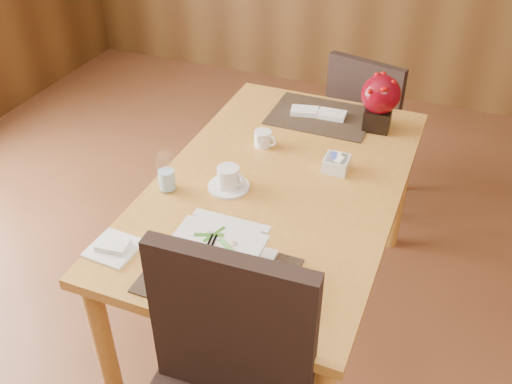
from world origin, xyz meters
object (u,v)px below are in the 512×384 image
at_px(berry_decor, 380,99).
at_px(bread_plate, 114,248).
at_px(dining_table, 279,201).
at_px(soup_setting, 216,259).
at_px(water_glass, 166,172).
at_px(sugar_caddy, 336,164).
at_px(far_chair, 369,124).
at_px(creamer_jug, 263,139).
at_px(coffee_cup, 228,179).

bearing_deg(berry_decor, bread_plate, -119.48).
xyz_separation_m(dining_table, soup_setting, (-0.01, -0.54, 0.16)).
bearing_deg(dining_table, berry_decor, 64.62).
height_order(soup_setting, berry_decor, berry_decor).
xyz_separation_m(dining_table, water_glass, (-0.37, -0.20, 0.17)).
bearing_deg(sugar_caddy, water_glass, -146.78).
xyz_separation_m(bread_plate, far_chair, (0.52, 1.57, -0.25)).
bearing_deg(water_glass, creamer_jug, 62.85).
distance_m(soup_setting, berry_decor, 1.12).
relative_size(soup_setting, coffee_cup, 1.93).
height_order(soup_setting, sugar_caddy, soup_setting).
distance_m(coffee_cup, berry_decor, 0.78).
bearing_deg(creamer_jug, bread_plate, -91.83).
height_order(soup_setting, coffee_cup, soup_setting).
bearing_deg(creamer_jug, sugar_caddy, 2.82).
bearing_deg(dining_table, coffee_cup, -145.76).
height_order(soup_setting, bread_plate, soup_setting).
relative_size(sugar_caddy, far_chair, 0.11).
height_order(water_glass, sugar_caddy, water_glass).
xyz_separation_m(sugar_caddy, far_chair, (-0.03, 0.85, -0.27)).
bearing_deg(coffee_cup, soup_setting, -70.63).
relative_size(dining_table, water_glass, 9.77).
distance_m(water_glass, berry_decor, 0.97).
relative_size(water_glass, berry_decor, 0.62).
distance_m(sugar_caddy, bread_plate, 0.91).
bearing_deg(berry_decor, water_glass, -130.07).
height_order(creamer_jug, sugar_caddy, creamer_jug).
relative_size(creamer_jug, sugar_caddy, 0.99).
height_order(water_glass, bread_plate, water_glass).
height_order(coffee_cup, far_chair, far_chair).
bearing_deg(bread_plate, sugar_caddy, 52.77).
height_order(dining_table, far_chair, far_chair).
height_order(creamer_jug, bread_plate, creamer_jug).
height_order(coffee_cup, bread_plate, coffee_cup).
bearing_deg(far_chair, water_glass, 80.51).
relative_size(sugar_caddy, bread_plate, 0.62).
distance_m(coffee_cup, bread_plate, 0.50).
xyz_separation_m(dining_table, berry_decor, (0.26, 0.54, 0.24)).
bearing_deg(creamer_jug, berry_decor, 51.73).
distance_m(dining_table, soup_setting, 0.56).
xyz_separation_m(water_glass, bread_plate, (0.00, -0.36, -0.07)).
xyz_separation_m(soup_setting, water_glass, (-0.36, 0.34, 0.02)).
relative_size(soup_setting, creamer_jug, 3.25).
bearing_deg(soup_setting, sugar_caddy, 74.18).
xyz_separation_m(dining_table, creamer_jug, (-0.15, 0.22, 0.13)).
bearing_deg(soup_setting, dining_table, 88.27).
bearing_deg(coffee_cup, bread_plate, -114.43).
height_order(dining_table, bread_plate, bread_plate).
xyz_separation_m(coffee_cup, sugar_caddy, (0.34, 0.27, -0.01)).
bearing_deg(water_glass, soup_setting, -43.27).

